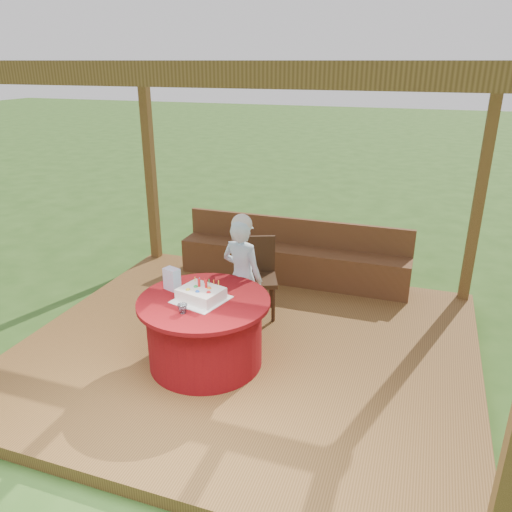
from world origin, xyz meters
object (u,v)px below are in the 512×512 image
Objects in this scene: birthday_cake at (201,294)px; drinking_glass at (183,309)px; chair at (257,272)px; table at (205,331)px; gift_bag at (172,279)px; elderly_woman at (242,275)px; bench at (293,261)px.

birthday_cake is 5.95× the size of drinking_glass.
chair is 1.20m from birthday_cake.
gift_bag is at bearing 164.09° from table.
chair is 0.51m from elderly_woman.
gift_bag reaches higher than chair.
bench is 34.09× the size of drinking_glass.
birthday_cake is at bearing -96.60° from chair.
chair is at bearing 84.21° from table.
bench is 2.21m from gift_bag.
birthday_cake is at bearing -102.11° from elderly_woman.
elderly_woman reaches higher than table.
birthday_cake is at bearing 1.30° from gift_bag.
table is at bearing 35.64° from birthday_cake.
bench reaches higher than drinking_glass.
birthday_cake is 0.29m from drinking_glass.
elderly_woman is at bearing 67.90° from gift_bag.
gift_bag is at bearing 161.46° from birthday_cake.
elderly_woman is 0.99m from drinking_glass.
elderly_woman is 2.50× the size of birthday_cake.
chair is 10.03× the size of drinking_glass.
drinking_glass is at bearing -97.03° from chair.
chair is (0.12, 1.15, 0.15)m from table.
table is at bearing -97.16° from bench.
table is 0.59m from gift_bag.
chair is at bearing -98.73° from bench.
birthday_cake is 0.38m from gift_bag.
chair reaches higher than drinking_glass.
elderly_woman reaches higher than chair.
bench is 2.52m from drinking_glass.
elderly_woman reaches higher than drinking_glass.
drinking_glass is (-0.18, -1.45, 0.22)m from chair.
bench is 3.40× the size of chair.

